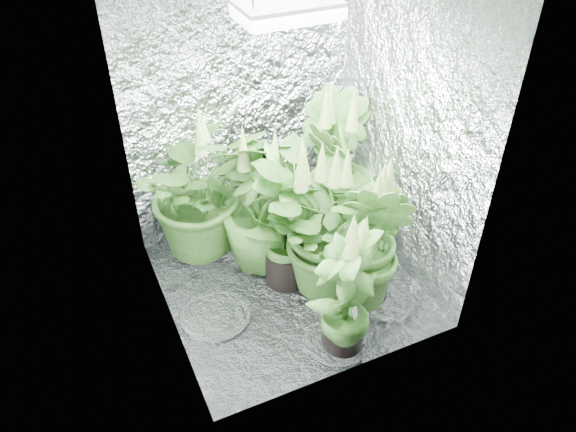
# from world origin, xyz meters

# --- Properties ---
(ground) EXTENTS (1.60, 1.60, 0.00)m
(ground) POSITION_xyz_m (0.00, 0.00, 0.00)
(ground) COLOR silver
(ground) RESTS_ON ground
(walls) EXTENTS (1.62, 1.62, 2.00)m
(walls) POSITION_xyz_m (0.00, 0.00, 1.00)
(walls) COLOR silver
(walls) RESTS_ON ground
(grow_lamp) EXTENTS (0.50, 0.30, 0.22)m
(grow_lamp) POSITION_xyz_m (0.00, 0.00, 1.83)
(grow_lamp) COLOR gray
(grow_lamp) RESTS_ON ceiling
(plant_a) EXTENTS (0.95, 0.95, 1.10)m
(plant_a) POSITION_xyz_m (-0.39, 0.60, 0.52)
(plant_a) COLOR black
(plant_a) RESTS_ON ground
(plant_b) EXTENTS (0.70, 0.70, 1.08)m
(plant_b) POSITION_xyz_m (0.01, 0.04, 0.49)
(plant_b) COLOR black
(plant_b) RESTS_ON ground
(plant_c) EXTENTS (0.75, 0.75, 1.16)m
(plant_c) POSITION_xyz_m (0.56, 0.40, 0.54)
(plant_c) COLOR black
(plant_c) RESTS_ON ground
(plant_d) EXTENTS (0.69, 0.69, 1.09)m
(plant_d) POSITION_xyz_m (-0.07, 0.29, 0.50)
(plant_d) COLOR black
(plant_d) RESTS_ON ground
(plant_e) EXTENTS (1.18, 1.18, 1.08)m
(plant_e) POSITION_xyz_m (0.23, -0.14, 0.51)
(plant_e) COLOR black
(plant_e) RESTS_ON ground
(plant_f) EXTENTS (0.66, 0.66, 0.99)m
(plant_f) POSITION_xyz_m (0.06, -0.64, 0.46)
(plant_f) COLOR black
(plant_f) RESTS_ON ground
(plant_g) EXTENTS (0.68, 0.68, 1.06)m
(plant_g) POSITION_xyz_m (0.40, -0.34, 0.48)
(plant_g) COLOR black
(plant_g) RESTS_ON ground
(circulation_fan) EXTENTS (0.21, 0.33, 0.40)m
(circulation_fan) POSITION_xyz_m (0.58, 0.24, 0.17)
(circulation_fan) COLOR black
(circulation_fan) RESTS_ON ground
(plant_label) EXTENTS (0.05, 0.05, 0.08)m
(plant_label) POSITION_xyz_m (0.12, -0.67, 0.30)
(plant_label) COLOR white
(plant_label) RESTS_ON plant_f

